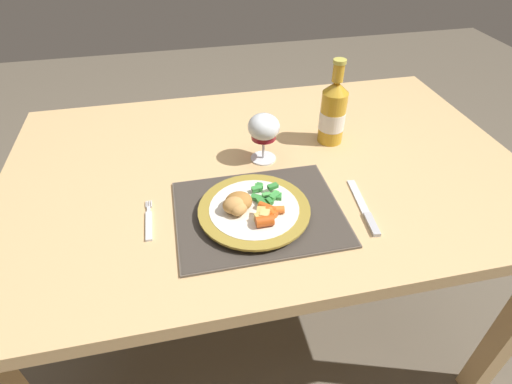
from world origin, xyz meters
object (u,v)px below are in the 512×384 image
at_px(dining_table, 265,190).
at_px(bottle, 333,112).
at_px(table_knife, 365,211).
at_px(dinner_plate, 254,211).
at_px(fork, 149,223).
at_px(wine_glass, 263,129).

distance_m(dining_table, bottle, 0.28).
distance_m(dining_table, table_knife, 0.31).
height_order(dining_table, dinner_plate, dinner_plate).
bearing_deg(table_knife, fork, 172.35).
xyz_separation_m(wine_glass, bottle, (0.21, 0.05, -0.00)).
height_order(dining_table, table_knife, table_knife).
bearing_deg(fork, wine_glass, 32.51).
bearing_deg(dinner_plate, fork, 173.81).
distance_m(dinner_plate, table_knife, 0.25).
bearing_deg(fork, dining_table, 28.78).
relative_size(dining_table, wine_glass, 10.22).
height_order(dinner_plate, wine_glass, wine_glass).
xyz_separation_m(dining_table, fork, (-0.30, -0.17, 0.09)).
bearing_deg(dining_table, fork, -151.22).
bearing_deg(bottle, dining_table, -159.54).
bearing_deg(table_knife, dinner_plate, 171.00).
distance_m(wine_glass, bottle, 0.21).
relative_size(dinner_plate, table_knife, 1.28).
bearing_deg(dinner_plate, table_knife, -9.00).
bearing_deg(wine_glass, table_knife, -54.89).
distance_m(dinner_plate, wine_glass, 0.24).
distance_m(dining_table, dinner_plate, 0.23).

